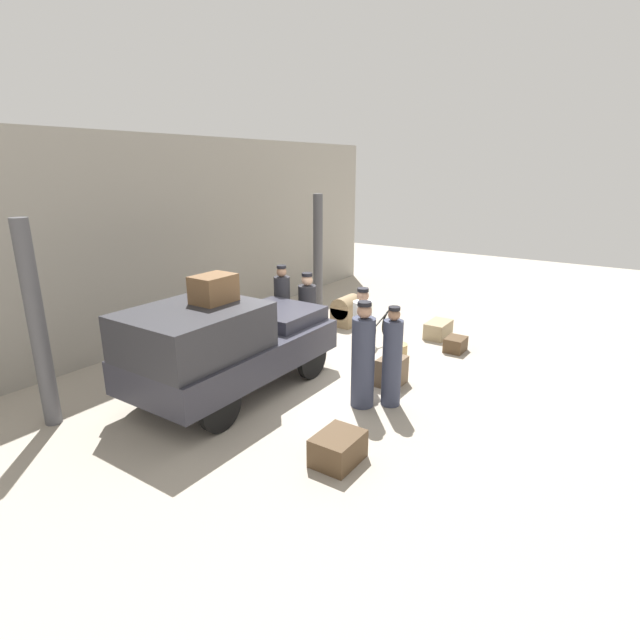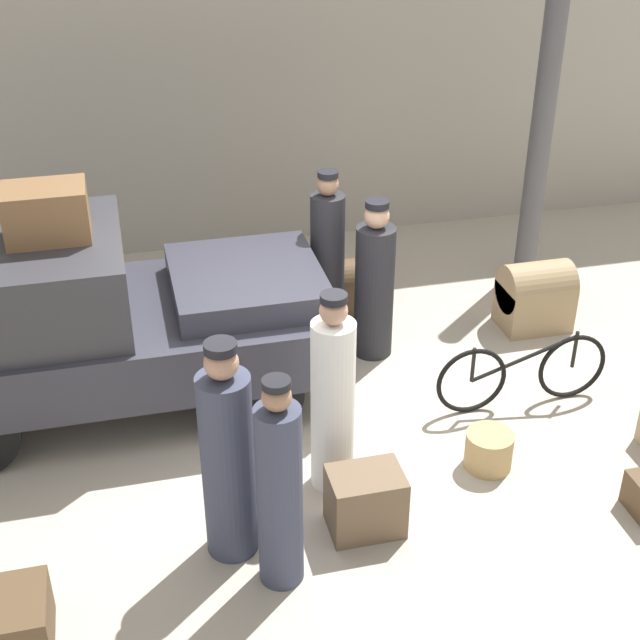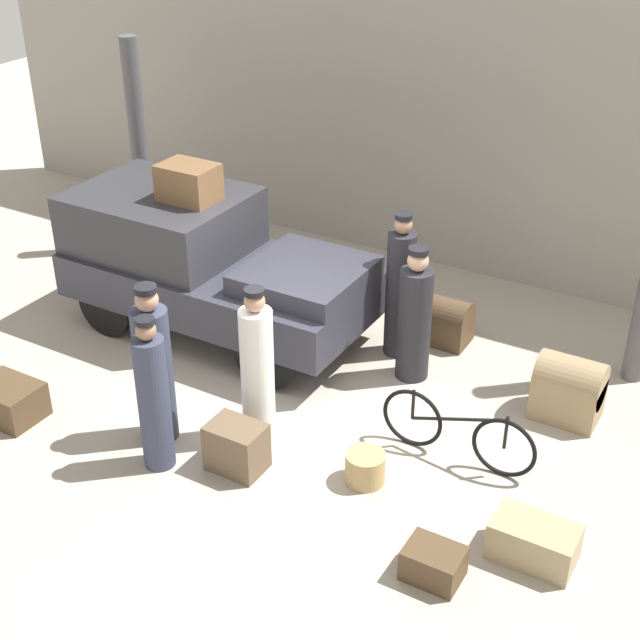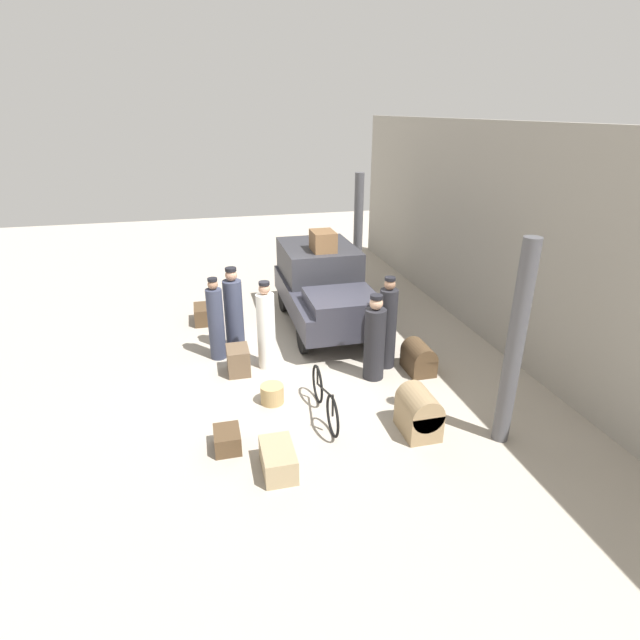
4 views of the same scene
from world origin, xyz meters
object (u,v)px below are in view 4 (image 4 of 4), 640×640
at_px(trunk_on_truck_roof, 323,241).
at_px(porter_carrying_trunk, 266,329).
at_px(porter_lifting_near_truck, 374,341).
at_px(suitcase_tan_flat, 206,314).
at_px(truck, 325,285).
at_px(suitcase_black_upright, 238,360).
at_px(trunk_barrel_dark, 419,412).
at_px(trunk_wicker_pale, 419,358).
at_px(porter_standing_middle, 387,326).
at_px(bicycle, 325,399).
at_px(wicker_basket, 272,394).
at_px(suitcase_small_leather, 227,440).
at_px(conductor_in_dark_uniform, 234,313).
at_px(trunk_large_brown, 278,460).
at_px(porter_with_bicycle, 216,322).

bearing_deg(trunk_on_truck_roof, porter_carrying_trunk, -38.72).
distance_m(porter_lifting_near_truck, suitcase_tan_flat, 4.61).
relative_size(truck, suitcase_black_upright, 6.84).
bearing_deg(trunk_barrel_dark, porter_lifting_near_truck, -176.85).
bearing_deg(suitcase_black_upright, trunk_wicker_pale, 77.05).
height_order(porter_standing_middle, trunk_on_truck_roof, trunk_on_truck_roof).
bearing_deg(suitcase_black_upright, bicycle, 33.67).
distance_m(bicycle, trunk_barrel_dark, 1.52).
bearing_deg(trunk_barrel_dark, suitcase_tan_flat, -149.79).
bearing_deg(bicycle, wicker_basket, -129.79).
relative_size(bicycle, suitcase_small_leather, 3.33).
xyz_separation_m(bicycle, suitcase_small_leather, (0.47, -1.62, -0.19)).
relative_size(truck, bicycle, 2.31).
distance_m(bicycle, trunk_wicker_pale, 2.40).
distance_m(conductor_in_dark_uniform, trunk_on_truck_roof, 2.69).
distance_m(wicker_basket, trunk_large_brown, 1.79).
distance_m(wicker_basket, trunk_barrel_dark, 2.52).
bearing_deg(suitcase_small_leather, suitcase_tan_flat, -178.33).
xyz_separation_m(porter_lifting_near_truck, porter_with_bicycle, (-1.52, -2.80, 0.03)).
bearing_deg(bicycle, suitcase_small_leather, -73.91).
bearing_deg(trunk_barrel_dark, trunk_large_brown, -80.42).
xyz_separation_m(truck, suitcase_tan_flat, (-0.68, -2.74, -0.74)).
relative_size(suitcase_small_leather, trunk_on_truck_roof, 0.74).
relative_size(bicycle, porter_lifting_near_truck, 1.01).
xyz_separation_m(truck, porter_standing_middle, (2.41, 0.64, -0.09)).
xyz_separation_m(truck, porter_lifting_near_truck, (2.79, 0.25, -0.19)).
relative_size(conductor_in_dark_uniform, suitcase_small_leather, 3.58).
relative_size(truck, trunk_large_brown, 5.12).
relative_size(wicker_basket, trunk_on_truck_roof, 0.59).
xyz_separation_m(bicycle, suitcase_black_upright, (-1.86, -1.24, -0.09)).
height_order(bicycle, suitcase_small_leather, bicycle).
distance_m(truck, suitcase_small_leather, 5.10).
height_order(bicycle, trunk_on_truck_roof, trunk_on_truck_roof).
xyz_separation_m(porter_carrying_trunk, conductor_in_dark_uniform, (-0.91, -0.54, 0.01)).
height_order(porter_lifting_near_truck, trunk_large_brown, porter_lifting_near_truck).
height_order(truck, porter_carrying_trunk, porter_carrying_trunk).
bearing_deg(porter_standing_middle, suitcase_black_upright, -98.34).
relative_size(suitcase_black_upright, trunk_on_truck_roof, 0.83).
xyz_separation_m(conductor_in_dark_uniform, suitcase_small_leather, (3.35, -0.42, -0.67)).
height_order(porter_standing_middle, suitcase_black_upright, porter_standing_middle).
distance_m(wicker_basket, porter_lifting_near_truck, 2.12).
distance_m(trunk_barrel_dark, trunk_wicker_pale, 2.02).
xyz_separation_m(porter_with_bicycle, suitcase_black_upright, (0.73, 0.34, -0.53)).
relative_size(truck, wicker_basket, 9.58).
bearing_deg(suitcase_small_leather, porter_standing_middle, 120.62).
bearing_deg(conductor_in_dark_uniform, wicker_basket, 10.85).
relative_size(porter_carrying_trunk, porter_lifting_near_truck, 1.06).
bearing_deg(trunk_wicker_pale, suitcase_black_upright, -102.95).
distance_m(porter_carrying_trunk, suitcase_black_upright, 0.81).
bearing_deg(trunk_wicker_pale, suitcase_tan_flat, -131.45).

